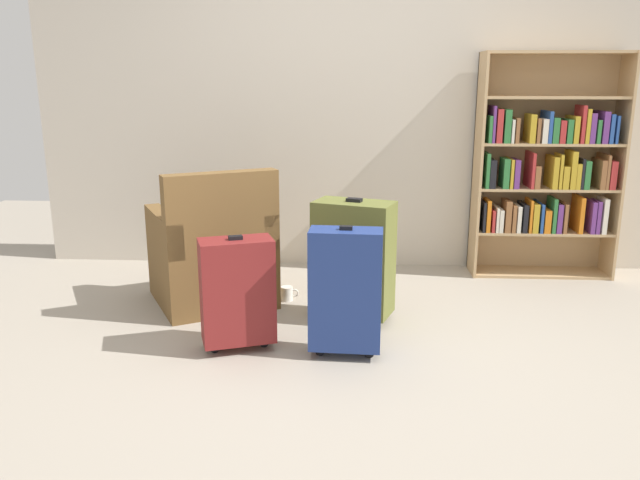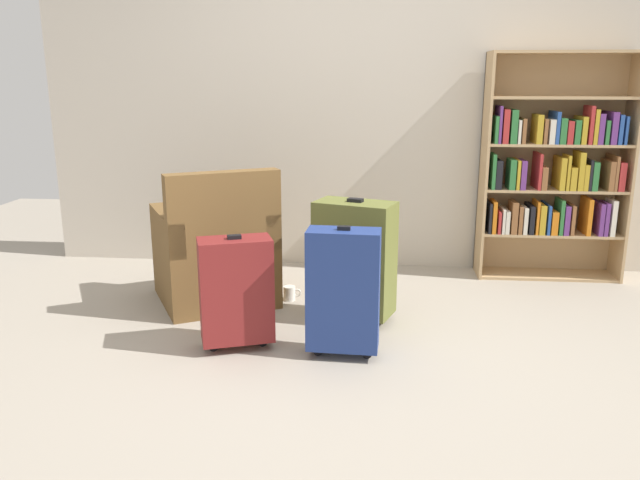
{
  "view_description": "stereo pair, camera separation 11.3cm",
  "coord_description": "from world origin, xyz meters",
  "px_view_note": "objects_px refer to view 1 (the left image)",
  "views": [
    {
      "loc": [
        0.04,
        -3.06,
        1.44
      ],
      "look_at": [
        -0.17,
        0.39,
        0.55
      ],
      "focal_mm": 35.34,
      "sensor_mm": 36.0,
      "label": 1
    },
    {
      "loc": [
        0.15,
        -3.05,
        1.44
      ],
      "look_at": [
        -0.17,
        0.39,
        0.55
      ],
      "focal_mm": 35.34,
      "sensor_mm": 36.0,
      "label": 2
    }
  ],
  "objects_px": {
    "armchair": "(213,256)",
    "mug": "(287,294)",
    "suitcase_navy_blue": "(345,290)",
    "bookshelf": "(546,168)",
    "suitcase_olive": "(353,258)",
    "suitcase_dark_red": "(237,291)"
  },
  "relations": [
    {
      "from": "armchair",
      "to": "mug",
      "type": "xyz_separation_m",
      "value": [
        0.48,
        0.06,
        -0.27
      ]
    },
    {
      "from": "mug",
      "to": "suitcase_navy_blue",
      "type": "height_order",
      "value": "suitcase_navy_blue"
    },
    {
      "from": "armchair",
      "to": "bookshelf",
      "type": "bearing_deg",
      "value": 18.7
    },
    {
      "from": "suitcase_dark_red",
      "to": "suitcase_navy_blue",
      "type": "bearing_deg",
      "value": -5.13
    },
    {
      "from": "mug",
      "to": "suitcase_olive",
      "type": "xyz_separation_m",
      "value": [
        0.44,
        -0.31,
        0.34
      ]
    },
    {
      "from": "armchair",
      "to": "suitcase_dark_red",
      "type": "bearing_deg",
      "value": -67.71
    },
    {
      "from": "mug",
      "to": "suitcase_dark_red",
      "type": "height_order",
      "value": "suitcase_dark_red"
    },
    {
      "from": "bookshelf",
      "to": "suitcase_navy_blue",
      "type": "height_order",
      "value": "bookshelf"
    },
    {
      "from": "armchair",
      "to": "suitcase_navy_blue",
      "type": "bearing_deg",
      "value": -41.55
    },
    {
      "from": "bookshelf",
      "to": "suitcase_olive",
      "type": "relative_size",
      "value": 2.15
    },
    {
      "from": "armchair",
      "to": "mug",
      "type": "distance_m",
      "value": 0.55
    },
    {
      "from": "armchair",
      "to": "suitcase_dark_red",
      "type": "xyz_separation_m",
      "value": [
        0.3,
        -0.73,
        0.02
      ]
    },
    {
      "from": "suitcase_dark_red",
      "to": "bookshelf",
      "type": "bearing_deg",
      "value": 36.85
    },
    {
      "from": "bookshelf",
      "to": "armchair",
      "type": "height_order",
      "value": "bookshelf"
    },
    {
      "from": "mug",
      "to": "suitcase_dark_red",
      "type": "bearing_deg",
      "value": -102.86
    },
    {
      "from": "bookshelf",
      "to": "suitcase_dark_red",
      "type": "bearing_deg",
      "value": -143.15
    },
    {
      "from": "suitcase_dark_red",
      "to": "suitcase_navy_blue",
      "type": "relative_size",
      "value": 0.9
    },
    {
      "from": "suitcase_olive",
      "to": "suitcase_navy_blue",
      "type": "relative_size",
      "value": 1.06
    },
    {
      "from": "suitcase_dark_red",
      "to": "suitcase_navy_blue",
      "type": "xyz_separation_m",
      "value": [
        0.58,
        -0.05,
        0.04
      ]
    },
    {
      "from": "mug",
      "to": "bookshelf",
      "type": "bearing_deg",
      "value": 21.44
    },
    {
      "from": "suitcase_olive",
      "to": "suitcase_dark_red",
      "type": "bearing_deg",
      "value": -142.24
    },
    {
      "from": "armchair",
      "to": "suitcase_olive",
      "type": "xyz_separation_m",
      "value": [
        0.92,
        -0.25,
        0.08
      ]
    }
  ]
}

